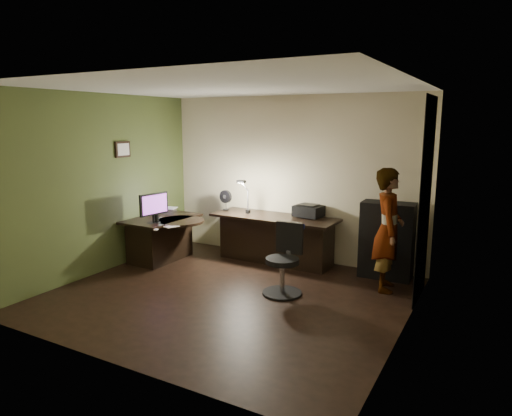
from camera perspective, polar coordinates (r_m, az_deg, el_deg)
The scene contains 27 objects.
floor at distance 6.20m, azimuth -3.53°, elevation -10.91°, with size 4.50×4.00×0.01m, color black.
ceiling at distance 5.78m, azimuth -3.85°, elevation 14.93°, with size 4.50×4.00×0.01m, color silver.
wall_back at distance 7.59m, azimuth 4.48°, elevation 3.68°, with size 4.50×0.01×2.70m, color beige.
wall_front at distance 4.31m, azimuth -18.12°, elevation -2.28°, with size 4.50×0.01×2.70m, color beige.
wall_left at distance 7.29m, azimuth -18.83°, elevation 2.84°, with size 0.01×4.00×2.70m, color beige.
wall_right at distance 5.02m, azimuth 18.61°, elevation -0.52°, with size 0.01×4.00×2.70m, color beige.
green_wall_overlay at distance 7.28m, azimuth -18.75°, elevation 2.84°, with size 0.00×4.00×2.70m, color #4A592A.
arched_doorway at distance 6.15m, azimuth 20.39°, elevation 0.89°, with size 0.01×0.90×2.60m, color black.
french_door at distance 4.56m, azimuth 16.88°, elevation -5.40°, with size 0.02×0.92×2.10m, color white.
framed_picture at distance 7.53m, azimuth -16.35°, elevation 7.05°, with size 0.04×0.30×0.25m, color black.
desk_left at distance 7.76m, azimuth -11.63°, elevation -3.79°, with size 0.77×1.25×0.72m, color black.
desk_right at distance 7.46m, azimuth 2.25°, elevation -3.94°, with size 2.07×0.72×0.78m, color black.
cabinet at distance 6.98m, azimuth 16.04°, elevation -3.90°, with size 0.75×0.38×1.13m, color black.
laptop_stand at distance 8.01m, azimuth -10.95°, elevation -0.40°, with size 0.24×0.20×0.10m, color silver.
laptop at distance 7.98m, azimuth -10.99°, elevation 0.70°, with size 0.31×0.29×0.21m, color silver.
monitor at distance 7.29m, azimuth -12.72°, elevation -0.56°, with size 0.11×0.53×0.35m, color black.
mouse at distance 6.84m, azimuth -12.40°, elevation -2.67°, with size 0.06×0.09×0.03m, color silver.
phone at distance 7.44m, azimuth -7.85°, elevation -1.53°, with size 0.07×0.13×0.01m, color black.
pen at distance 7.14m, azimuth -9.70°, elevation -2.08°, with size 0.01×0.16×0.01m, color black.
speaker at distance 7.35m, azimuth -12.32°, elevation -1.12°, with size 0.07×0.07×0.18m, color black.
notepad at distance 7.05m, azimuth -10.52°, elevation -2.28°, with size 0.14×0.20×0.01m, color silver.
desk_fan at distance 7.81m, azimuth -3.78°, elevation 1.00°, with size 0.22×0.12×0.34m, color black.
headphones at distance 6.48m, azimuth 5.21°, elevation -2.17°, with size 0.20×0.08×0.10m, color navy.
printer at distance 7.33m, azimuth 6.58°, elevation -0.30°, with size 0.43×0.34×0.19m, color black.
desk_lamp at distance 7.48m, azimuth -1.02°, elevation 1.59°, with size 0.15×0.27×0.60m, color black.
office_chair at distance 6.09m, azimuth 3.32°, elevation -6.54°, with size 0.53×0.53×0.95m, color black.
person at distance 6.42m, azimuth 16.19°, elevation -2.64°, with size 0.60×0.40×1.68m, color #D8A88C.
Camera 1 is at (3.10, -4.86, 2.29)m, focal length 32.00 mm.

